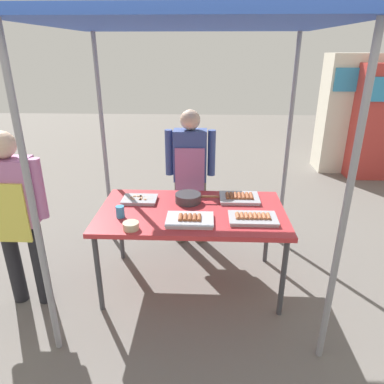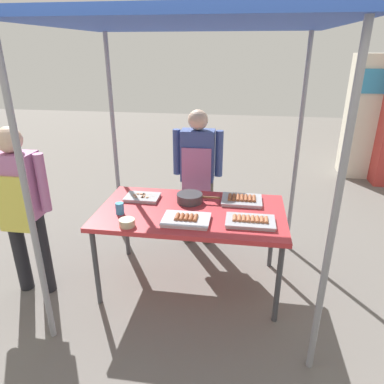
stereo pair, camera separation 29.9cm
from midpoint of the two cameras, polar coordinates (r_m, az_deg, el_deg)
ground_plane at (r=3.40m, az=-2.64°, el=-14.57°), size 18.00×18.00×0.00m
stall_table at (r=3.03m, az=-2.87°, el=-3.97°), size 1.60×0.90×0.75m
stall_canopy at (r=2.72m, az=-3.51°, el=24.43°), size 2.10×1.80×2.25m
tray_grilled_sausages at (r=2.80m, az=-3.43°, el=-4.62°), size 0.38×0.27×0.05m
tray_meat_skewers at (r=3.23m, az=-11.17°, el=-1.27°), size 0.31×0.22×0.04m
tray_pork_links at (r=2.84m, az=6.94°, el=-4.33°), size 0.39×0.25×0.05m
tray_spring_rolls at (r=3.21m, az=5.09°, el=-0.98°), size 0.36×0.28×0.05m
cooking_wok at (r=3.15m, az=-3.30°, el=-0.99°), size 0.39×0.23×0.08m
condiment_bowl at (r=2.76m, az=-13.03°, el=-5.48°), size 0.12×0.12×0.06m
drink_cup_near_edge at (r=2.96m, az=-14.50°, el=-3.20°), size 0.07×0.07×0.10m
vendor_woman at (r=3.67m, az=-2.62°, el=3.76°), size 0.52×0.22×1.48m
customer_nearby at (r=3.13m, az=-29.39°, el=-2.52°), size 0.52×0.22×1.49m
neighbor_stall_left at (r=6.57m, az=27.73°, el=10.08°), size 1.07×0.61×1.83m
neighbor_stall_right at (r=6.66m, az=22.49°, el=11.68°), size 0.80×0.59×1.97m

